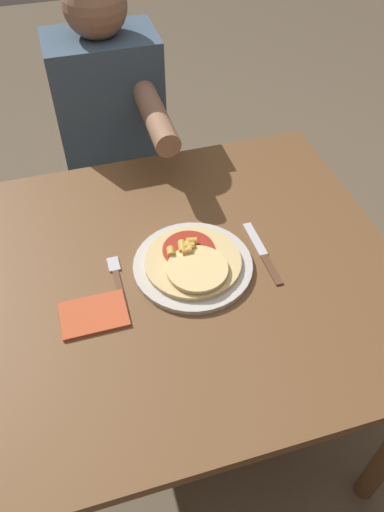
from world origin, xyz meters
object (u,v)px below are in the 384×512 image
(plate, at_px, (192,265))
(pizza, at_px, (192,262))
(knife, at_px, (263,254))
(person_diner, at_px, (113,134))
(fork, at_px, (117,280))
(dining_table, at_px, (193,297))

(plate, height_order, pizza, pizza)
(knife, relative_size, person_diner, 0.18)
(fork, relative_size, person_diner, 0.14)
(plate, height_order, person_diner, person_diner)
(plate, height_order, fork, plate)
(fork, xyz_separation_m, person_diner, (0.11, 0.69, -0.05))
(knife, height_order, person_diner, person_diner)
(knife, bearing_deg, fork, 177.25)
(dining_table, distance_m, plate, 0.12)
(knife, distance_m, person_diner, 0.75)
(pizza, relative_size, knife, 1.07)
(pizza, relative_size, person_diner, 0.19)
(plate, distance_m, person_diner, 0.71)
(plate, xyz_separation_m, pizza, (-0.00, -0.00, 0.02))
(pizza, xyz_separation_m, fork, (-0.18, 0.01, -0.02))
(fork, xyz_separation_m, knife, (0.37, -0.02, 0.00))
(plate, distance_m, knife, 0.18)
(plate, relative_size, pizza, 1.24)
(dining_table, xyz_separation_m, knife, (0.18, -0.01, 0.12))
(dining_table, bearing_deg, pizza, -127.78)
(person_diner, bearing_deg, fork, -98.82)
(fork, bearing_deg, plate, -2.91)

